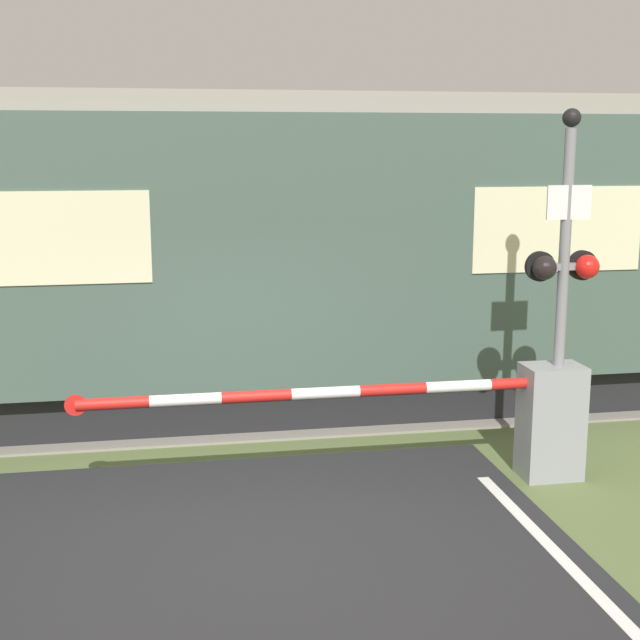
% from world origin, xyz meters
% --- Properties ---
extents(ground_plane, '(80.00, 80.00, 0.00)m').
position_xyz_m(ground_plane, '(0.00, 0.00, 0.00)').
color(ground_plane, '#5B6B3D').
extents(track_bed, '(36.00, 3.20, 0.13)m').
position_xyz_m(track_bed, '(0.00, 4.16, 0.02)').
color(track_bed, gray).
rests_on(track_bed, ground_plane).
extents(train, '(20.95, 3.13, 3.96)m').
position_xyz_m(train, '(-1.94, 4.16, 2.03)').
color(train, black).
rests_on(train, ground_plane).
extents(crossing_barrier, '(5.10, 0.44, 1.18)m').
position_xyz_m(crossing_barrier, '(2.72, 0.97, 0.66)').
color(crossing_barrier, gray).
rests_on(crossing_barrier, ground_plane).
extents(signal_post, '(0.75, 0.26, 3.72)m').
position_xyz_m(signal_post, '(3.14, 0.97, 2.11)').
color(signal_post, gray).
rests_on(signal_post, ground_plane).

